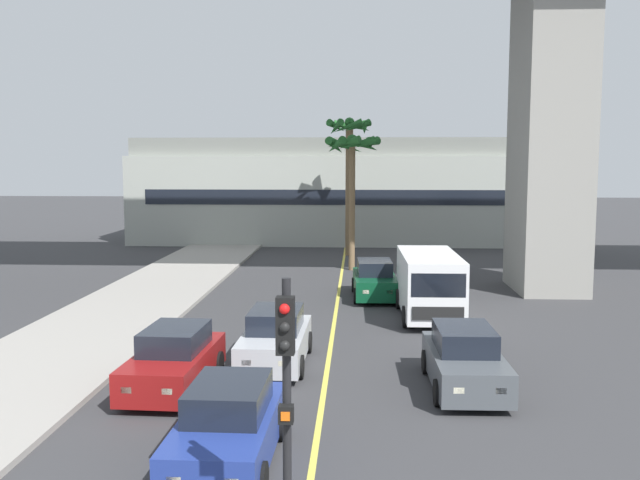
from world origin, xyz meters
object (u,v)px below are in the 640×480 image
object	(u,v)px
car_queue_third	(275,339)
traffic_light_median_near	(286,390)
delivery_van	(429,283)
palm_tree_mid_median	(350,151)
car_queue_fifth	(228,428)
car_queue_fourth	(465,361)
car_queue_front	(375,281)
car_queue_second	(174,361)
palm_tree_near_median	(353,155)

from	to	relation	value
car_queue_third	traffic_light_median_near	size ratio (longest dim) A/B	0.98
delivery_van	palm_tree_mid_median	size ratio (longest dim) A/B	0.64
car_queue_third	delivery_van	bearing A→B (deg)	51.41
car_queue_fifth	traffic_light_median_near	bearing A→B (deg)	-67.99
car_queue_fourth	delivery_van	distance (m)	8.06
car_queue_third	palm_tree_mid_median	xyz separation A→B (m)	(1.77, 23.21, 5.56)
delivery_van	traffic_light_median_near	xyz separation A→B (m)	(-3.53, -16.49, 1.43)
palm_tree_mid_median	traffic_light_median_near	bearing A→B (deg)	-90.66
car_queue_third	car_queue_front	bearing A→B (deg)	73.06
car_queue_fifth	delivery_van	xyz separation A→B (m)	(5.03, 12.80, 0.57)
car_queue_fifth	traffic_light_median_near	world-z (taller)	traffic_light_median_near
car_queue_second	car_queue_fifth	distance (m)	4.86
car_queue_fourth	palm_tree_near_median	xyz separation A→B (m)	(-2.99, 19.24, 5.28)
car_queue_second	palm_tree_near_median	distance (m)	20.80
car_queue_third	delivery_van	size ratio (longest dim) A/B	0.78
delivery_van	traffic_light_median_near	world-z (taller)	traffic_light_median_near
car_queue_second	car_queue_fifth	world-z (taller)	same
car_queue_fifth	car_queue_second	bearing A→B (deg)	116.58
car_queue_front	delivery_van	world-z (taller)	delivery_van
palm_tree_near_median	palm_tree_mid_median	world-z (taller)	palm_tree_mid_median
traffic_light_median_near	palm_tree_near_median	size ratio (longest dim) A/B	0.59
car_queue_third	palm_tree_near_median	distance (m)	18.26
car_queue_third	palm_tree_mid_median	size ratio (longest dim) A/B	0.50
car_queue_front	car_queue_fifth	bearing A→B (deg)	-100.72
car_queue_fifth	traffic_light_median_near	xyz separation A→B (m)	(1.49, -3.70, 1.99)
car_queue_third	palm_tree_near_median	bearing A→B (deg)	83.36
delivery_van	palm_tree_mid_median	xyz separation A→B (m)	(-3.15, 17.05, 4.99)
car_queue_fifth	palm_tree_mid_median	world-z (taller)	palm_tree_mid_median
car_queue_fourth	traffic_light_median_near	distance (m)	9.42
car_queue_front	delivery_van	distance (m)	4.24
car_queue_third	car_queue_fifth	bearing A→B (deg)	-91.00
car_queue_fifth	traffic_light_median_near	size ratio (longest dim) A/B	0.98
palm_tree_near_median	car_queue_fifth	bearing A→B (deg)	-95.08
palm_tree_near_median	car_queue_second	bearing A→B (deg)	-102.37
car_queue_front	car_queue_fifth	distance (m)	16.84
traffic_light_median_near	car_queue_fourth	bearing A→B (deg)	66.74
palm_tree_near_median	car_queue_front	bearing A→B (deg)	-82.39
traffic_light_median_near	palm_tree_mid_median	bearing A→B (deg)	89.34
car_queue_third	car_queue_fifth	distance (m)	6.64
palm_tree_near_median	car_queue_fourth	bearing A→B (deg)	-81.16
delivery_van	traffic_light_median_near	distance (m)	16.93
delivery_van	palm_tree_mid_median	bearing A→B (deg)	100.45
car_queue_fifth	palm_tree_mid_median	distance (m)	30.42
car_queue_front	palm_tree_near_median	bearing A→B (deg)	97.61
car_queue_third	delivery_van	distance (m)	7.90
car_queue_third	traffic_light_median_near	bearing A→B (deg)	-82.40
delivery_van	palm_tree_near_median	distance (m)	12.50
delivery_van	traffic_light_median_near	size ratio (longest dim) A/B	1.26
car_queue_second	delivery_van	bearing A→B (deg)	49.56
car_queue_fourth	car_queue_fifth	bearing A→B (deg)	-137.13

